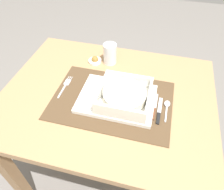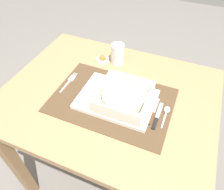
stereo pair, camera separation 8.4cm
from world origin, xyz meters
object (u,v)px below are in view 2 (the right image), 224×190
at_px(dining_table, 109,112).
at_px(drinking_glass, 118,55).
at_px(porridge_bowl, 124,97).
at_px(fork, 70,81).
at_px(butter_knife, 157,117).
at_px(bread_knife, 153,113).
at_px(spoon, 167,111).
at_px(condiment_saucer, 103,59).

xyz_separation_m(dining_table, drinking_glass, (-0.04, 0.21, 0.16)).
xyz_separation_m(porridge_bowl, drinking_glass, (-0.12, 0.25, 0.00)).
relative_size(dining_table, fork, 6.47).
relative_size(porridge_bowl, butter_knife, 1.45).
xyz_separation_m(porridge_bowl, bread_knife, (0.12, 0.00, -0.04)).
bearing_deg(porridge_bowl, butter_knife, -6.03).
distance_m(porridge_bowl, bread_knife, 0.13).
bearing_deg(dining_table, spoon, -2.17).
xyz_separation_m(porridge_bowl, condiment_saucer, (-0.19, 0.23, -0.03)).
bearing_deg(bread_knife, drinking_glass, 135.83).
bearing_deg(bread_knife, spoon, 28.78).
height_order(porridge_bowl, fork, porridge_bowl).
distance_m(spoon, bread_knife, 0.05).
height_order(spoon, drinking_glass, drinking_glass).
height_order(fork, bread_knife, bread_knife).
height_order(butter_knife, drinking_glass, drinking_glass).
relative_size(dining_table, condiment_saucer, 14.08).
distance_m(porridge_bowl, fork, 0.27).
distance_m(dining_table, condiment_saucer, 0.26).
height_order(dining_table, butter_knife, butter_knife).
height_order(butter_knife, bread_knife, same).
bearing_deg(fork, spoon, -1.82).
relative_size(dining_table, bread_knife, 6.40).
relative_size(fork, condiment_saucer, 2.18).
bearing_deg(dining_table, drinking_glass, 101.83).
bearing_deg(porridge_bowl, drinking_glass, 116.42).
xyz_separation_m(spoon, condiment_saucer, (-0.36, 0.21, 0.00)).
height_order(porridge_bowl, drinking_glass, drinking_glass).
xyz_separation_m(dining_table, porridge_bowl, (0.08, -0.03, 0.16)).
bearing_deg(condiment_saucer, bread_knife, -36.16).
distance_m(porridge_bowl, condiment_saucer, 0.30).
bearing_deg(butter_knife, drinking_glass, 133.47).
height_order(drinking_glass, condiment_saucer, drinking_glass).
bearing_deg(spoon, porridge_bowl, -167.57).
height_order(spoon, condiment_saucer, condiment_saucer).
bearing_deg(porridge_bowl, fork, 171.94).
bearing_deg(condiment_saucer, spoon, -29.69).
height_order(dining_table, spoon, spoon).
bearing_deg(porridge_bowl, spoon, 8.77).
relative_size(dining_table, drinking_glass, 8.89).
height_order(bread_knife, drinking_glass, drinking_glass).
distance_m(bread_knife, condiment_saucer, 0.39).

